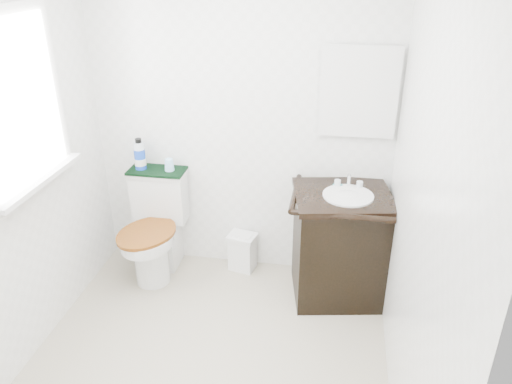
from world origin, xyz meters
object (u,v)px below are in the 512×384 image
(trash_bin, at_px, (242,251))
(mouthwash_bottle, at_px, (140,155))
(cup, at_px, (169,165))
(toilet, at_px, (157,231))
(vanity, at_px, (340,243))

(trash_bin, relative_size, mouthwash_bottle, 1.28)
(trash_bin, relative_size, cup, 3.34)
(toilet, distance_m, vanity, 1.40)
(mouthwash_bottle, relative_size, cup, 2.62)
(vanity, distance_m, trash_bin, 0.82)
(toilet, bearing_deg, vanity, -2.64)
(mouthwash_bottle, height_order, cup, mouthwash_bottle)
(cup, bearing_deg, trash_bin, 0.62)
(toilet, height_order, vanity, vanity)
(vanity, bearing_deg, toilet, 177.36)
(trash_bin, bearing_deg, toilet, -168.40)
(toilet, height_order, mouthwash_bottle, mouthwash_bottle)
(trash_bin, distance_m, cup, 0.89)
(mouthwash_bottle, bearing_deg, toilet, -44.54)
(mouthwash_bottle, bearing_deg, trash_bin, 0.85)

